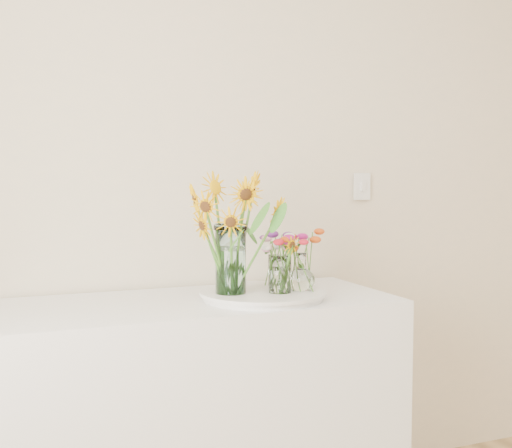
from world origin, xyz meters
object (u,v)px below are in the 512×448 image
Objects in this scene: small_vase_a at (280,275)px; small_vase_c at (277,271)px; small_vase_b at (302,272)px; tray at (263,296)px; counter at (201,422)px; mason_jar at (231,259)px.

small_vase_a is 1.12× the size of small_vase_c.
small_vase_a is 0.97× the size of small_vase_b.
small_vase_b is at bearing -15.87° from tray.
small_vase_b is at bearing -17.30° from counter.
small_vase_a is at bearing -169.62° from small_vase_b.
small_vase_b is 0.13m from small_vase_c.
small_vase_c is at bearing 3.25° from counter.
mason_jar is 2.06× the size of small_vase_c.
tray is (0.21, -0.07, 0.46)m from counter.
counter is at bearing 161.80° from tray.
small_vase_a is 0.09m from small_vase_b.
tray is at bearing -137.64° from small_vase_c.
tray is at bearing 164.13° from small_vase_b.
tray is 0.16m from small_vase_b.
small_vase_c is (0.10, 0.09, 0.07)m from tray.
counter is 11.43× the size of small_vase_c.
tray is at bearing 1.11° from mason_jar.
small_vase_b is at bearing 10.38° from small_vase_a.
small_vase_c reaches higher than tray.
small_vase_a is at bearing -26.17° from counter.
tray reaches higher than counter.
mason_jar is at bearing -39.22° from counter.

